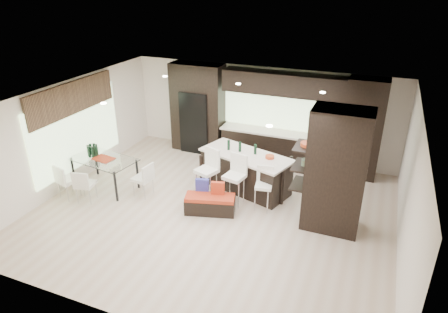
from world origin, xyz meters
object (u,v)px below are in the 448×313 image
at_px(dining_table, 105,173).
at_px(stool_left, 207,179).
at_px(stool_mid, 234,185).
at_px(chair_near, 86,186).
at_px(stool_right, 263,193).
at_px(chair_end, 143,181).
at_px(kitchen_island, 246,171).
at_px(floor_vase, 321,192).
at_px(bench, 210,204).
at_px(chair_far, 68,182).

bearing_deg(dining_table, stool_left, 18.30).
distance_m(stool_mid, chair_near, 3.60).
distance_m(stool_left, stool_right, 1.43).
height_order(dining_table, chair_end, chair_end).
bearing_deg(chair_near, kitchen_island, 18.99).
xyz_separation_m(floor_vase, chair_end, (-4.24, -0.69, -0.23)).
relative_size(stool_mid, chair_near, 1.29).
distance_m(stool_left, stool_mid, 0.71).
distance_m(kitchen_island, chair_near, 3.95).
bearing_deg(floor_vase, bench, -161.26).
distance_m(stool_left, floor_vase, 2.71).
distance_m(kitchen_island, floor_vase, 2.08).
relative_size(floor_vase, dining_table, 0.76).
bearing_deg(floor_vase, chair_far, -166.13).
relative_size(kitchen_island, stool_mid, 2.30).
bearing_deg(floor_vase, chair_end, -170.82).
bearing_deg(kitchen_island, chair_near, -131.53).
distance_m(dining_table, chair_far, 0.93).
xyz_separation_m(stool_right, bench, (-1.09, -0.61, -0.21)).
xyz_separation_m(bench, chair_near, (-3.01, -0.64, 0.17)).
bearing_deg(bench, stool_left, 104.86).
bearing_deg(kitchen_island, stool_mid, -72.63).
xyz_separation_m(stool_left, dining_table, (-2.67, -0.45, -0.12)).
bearing_deg(floor_vase, stool_left, -175.05).
distance_m(stool_right, bench, 1.27).
height_order(stool_right, chair_near, stool_right).
xyz_separation_m(stool_right, chair_end, (-2.97, -0.49, -0.02)).
xyz_separation_m(dining_table, chair_end, (1.13, 0.00, 0.00)).
bearing_deg(chair_end, stool_left, -67.04).
relative_size(dining_table, chair_end, 2.06).
bearing_deg(dining_table, bench, 6.48).
bearing_deg(chair_end, chair_far, 121.64).
height_order(floor_vase, chair_end, floor_vase).
height_order(bench, floor_vase, floor_vase).
distance_m(kitchen_island, dining_table, 3.62).
xyz_separation_m(stool_right, dining_table, (-4.10, -0.49, -0.03)).
distance_m(floor_vase, chair_near, 5.57).
relative_size(bench, dining_table, 0.69).
relative_size(stool_mid, dining_table, 0.61).
relative_size(stool_right, dining_table, 0.52).
bearing_deg(stool_left, chair_end, -143.86).
height_order(bench, chair_far, chair_far).
relative_size(bench, chair_end, 1.43).
xyz_separation_m(stool_left, bench, (0.34, -0.57, -0.30)).
xyz_separation_m(kitchen_island, chair_near, (-3.38, -2.04, -0.09)).
bearing_deg(chair_end, floor_vase, -74.18).
bearing_deg(bench, dining_table, 162.06).
bearing_deg(chair_far, bench, 25.22).
bearing_deg(chair_far, stool_mid, 32.18).
bearing_deg(chair_end, chair_near, 130.58).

